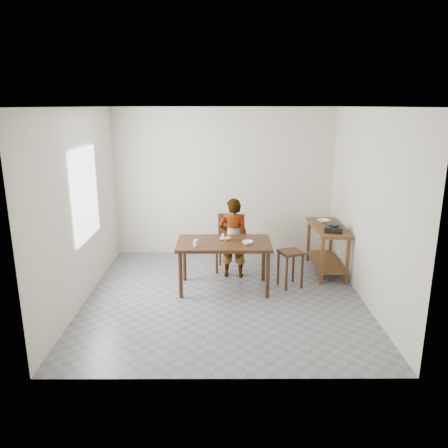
{
  "coord_description": "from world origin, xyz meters",
  "views": [
    {
      "loc": [
        -0.02,
        -5.91,
        2.72
      ],
      "look_at": [
        0.0,
        0.4,
        1.0
      ],
      "focal_mm": 35.0,
      "sensor_mm": 36.0,
      "label": 1
    }
  ],
  "objects_px": {
    "dining_chair": "(230,244)",
    "prep_counter": "(327,249)",
    "dining_table": "(224,265)",
    "child": "(233,238)",
    "stool": "(290,269)"
  },
  "relations": [
    {
      "from": "prep_counter",
      "to": "stool",
      "type": "xyz_separation_m",
      "value": [
        -0.7,
        -0.61,
        -0.11
      ]
    },
    {
      "from": "child",
      "to": "prep_counter",
      "type": "bearing_deg",
      "value": -168.93
    },
    {
      "from": "stool",
      "to": "dining_chair",
      "type": "bearing_deg",
      "value": 142.4
    },
    {
      "from": "child",
      "to": "dining_chair",
      "type": "relative_size",
      "value": 1.4
    },
    {
      "from": "dining_chair",
      "to": "stool",
      "type": "distance_m",
      "value": 1.17
    },
    {
      "from": "dining_chair",
      "to": "stool",
      "type": "xyz_separation_m",
      "value": [
        0.92,
        -0.71,
        -0.18
      ]
    },
    {
      "from": "child",
      "to": "stool",
      "type": "relative_size",
      "value": 2.28
    },
    {
      "from": "dining_table",
      "to": "stool",
      "type": "bearing_deg",
      "value": 4.93
    },
    {
      "from": "child",
      "to": "stool",
      "type": "height_order",
      "value": "child"
    },
    {
      "from": "prep_counter",
      "to": "stool",
      "type": "relative_size",
      "value": 2.08
    },
    {
      "from": "child",
      "to": "dining_chair",
      "type": "distance_m",
      "value": 0.34
    },
    {
      "from": "dining_chair",
      "to": "stool",
      "type": "relative_size",
      "value": 1.63
    },
    {
      "from": "dining_chair",
      "to": "prep_counter",
      "type": "bearing_deg",
      "value": 4.72
    },
    {
      "from": "prep_counter",
      "to": "dining_chair",
      "type": "xyz_separation_m",
      "value": [
        -1.62,
        0.1,
        0.07
      ]
    },
    {
      "from": "prep_counter",
      "to": "dining_table",
      "type": "bearing_deg",
      "value": -157.85
    }
  ]
}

